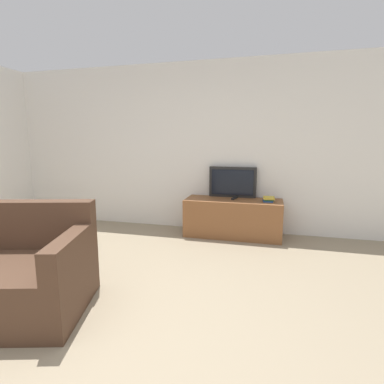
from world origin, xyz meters
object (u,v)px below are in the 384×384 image
television (233,182)px  book_stack (269,199)px  tv_stand (233,218)px  remote_on_stand (234,198)px

television → book_stack: television is taller
tv_stand → television: bearing=101.2°
tv_stand → remote_on_stand: 0.29m
tv_stand → book_stack: bearing=-2.1°
tv_stand → book_stack: (0.50, -0.02, 0.31)m
tv_stand → television: 0.55m
remote_on_stand → book_stack: bearing=-8.4°
tv_stand → television: size_ratio=1.97×
television → tv_stand: bearing=-78.8°
book_stack → tv_stand: bearing=177.9°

